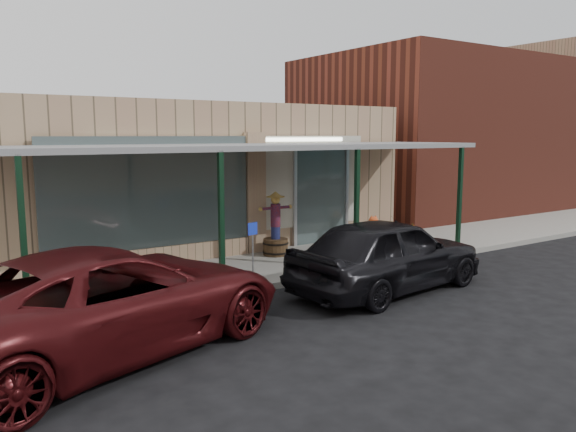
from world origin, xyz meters
TOP-DOWN VIEW (x-y plane):
  - ground at (0.00, 0.00)m, footprint 120.00×120.00m
  - sidewalk at (0.00, 3.60)m, footprint 40.00×3.20m
  - storefront at (-0.00, 8.16)m, footprint 12.00×6.25m
  - awning at (0.00, 3.56)m, footprint 12.00×3.00m
  - block_buildings_near at (2.01, 9.20)m, footprint 61.00×8.00m
  - barrel_scarecrow at (0.94, 4.41)m, footprint 1.04×0.76m
  - barrel_pumpkin at (5.00, 3.39)m, footprint 0.63×0.63m
  - handicap_sign at (-0.93, 2.40)m, footprint 0.27×0.08m
  - parked_sedan at (1.36, 0.58)m, footprint 4.98×2.48m
  - car_maroon at (-4.59, 0.46)m, footprint 6.47×4.40m

SIDE VIEW (x-z plane):
  - ground at x=0.00m, z-range 0.00..0.00m
  - sidewalk at x=0.00m, z-range 0.00..0.15m
  - barrel_pumpkin at x=5.00m, z-range 0.06..0.69m
  - barrel_scarecrow at x=0.94m, z-range -0.13..1.58m
  - parked_sedan at x=1.36m, z-range 0.00..1.63m
  - car_maroon at x=-4.59m, z-range 0.00..1.65m
  - handicap_sign at x=-0.93m, z-range 0.34..1.64m
  - storefront at x=0.00m, z-range -0.01..4.19m
  - awning at x=0.00m, z-range 1.49..4.53m
  - block_buildings_near at x=2.01m, z-range -0.23..7.77m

